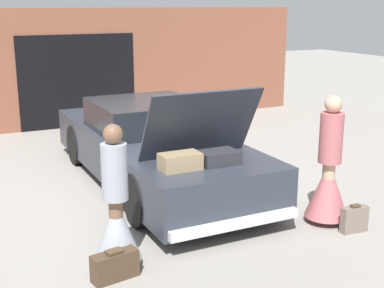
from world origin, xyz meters
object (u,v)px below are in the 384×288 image
Objects in this scene: car at (153,147)px; person_right at (328,178)px; person_left at (116,217)px; suitcase_beside_right_person at (354,219)px; suitcase_beside_left_person at (115,266)px.

person_right is at bearing -60.38° from car.
car is 3.06× the size of person_right.
person_left reaches higher than suitcase_beside_right_person.
person_right is (2.96, -0.06, 0.03)m from person_left.
person_left is 3.13m from suitcase_beside_right_person.
person_right reaches higher than suitcase_beside_left_person.
car is 3.45m from suitcase_beside_right_person.
car is at bearing 117.59° from suitcase_beside_right_person.
person_left is at bearing 66.23° from suitcase_beside_left_person.
suitcase_beside_left_person is (-3.09, -0.23, -0.47)m from person_right.
car reaches higher than person_right.
suitcase_beside_right_person is (1.58, -3.03, -0.43)m from car.
person_left is at bearing 94.53° from person_right.
car reaches higher than suitcase_beside_right_person.
car is 2.95m from person_left.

